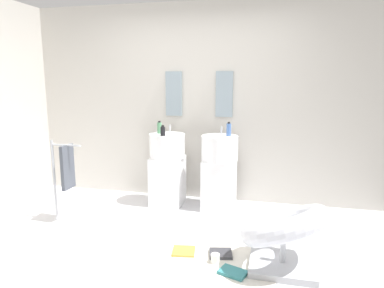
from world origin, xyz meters
name	(u,v)px	position (x,y,z in m)	size (l,w,h in m)	color
ground_plane	(164,253)	(0.00, 0.00, -0.02)	(4.80, 3.60, 0.04)	silver
rear_partition	(200,103)	(0.00, 1.65, 1.30)	(4.80, 0.10, 2.60)	beige
pedestal_sink_left	(167,167)	(-0.34, 1.25, 0.49)	(0.45, 0.45, 1.03)	white
pedestal_sink_right	(219,171)	(0.34, 1.25, 0.49)	(0.45, 0.45, 1.03)	white
vanity_mirror_left	(174,94)	(-0.34, 1.58, 1.43)	(0.22, 0.03, 0.59)	#8C9EA8
vanity_mirror_right	(224,94)	(0.34, 1.58, 1.43)	(0.22, 0.03, 0.59)	#8C9EA8
lounge_chair	(284,231)	(1.10, -0.06, 0.35)	(1.08, 1.08, 0.65)	#B7BABF
towel_rack	(65,169)	(-1.28, 0.43, 0.63)	(0.37, 0.22, 0.95)	#B7BABF
area_rug	(211,262)	(0.47, -0.10, 0.01)	(1.14, 0.69, 0.01)	white
magazine_teal	(233,272)	(0.69, -0.26, 0.02)	(0.23, 0.15, 0.03)	teal
magazine_ochre	(184,251)	(0.20, 0.01, 0.02)	(0.21, 0.20, 0.02)	gold
magazine_charcoal	(221,254)	(0.54, 0.03, 0.02)	(0.21, 0.19, 0.03)	#38383D
coffee_mug	(215,258)	(0.52, -0.12, 0.05)	(0.08, 0.08, 0.08)	white
soap_bottle_black	(163,131)	(-0.34, 1.09, 0.99)	(0.06, 0.06, 0.13)	black
soap_bottle_blue	(229,129)	(0.44, 1.27, 1.01)	(0.06, 0.06, 0.17)	#4C72B7
soap_bottle_green	(159,128)	(-0.45, 1.27, 1.01)	(0.06, 0.06, 0.16)	#59996B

